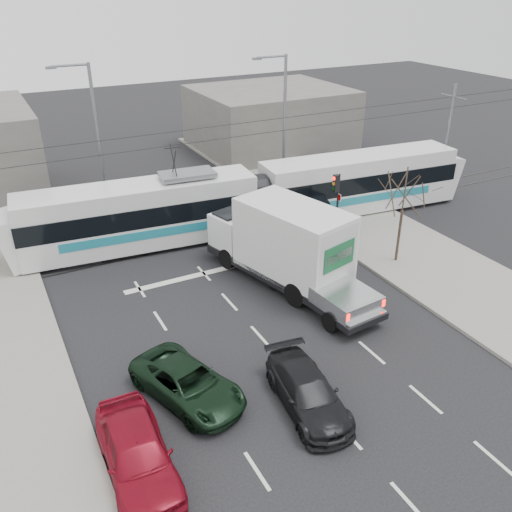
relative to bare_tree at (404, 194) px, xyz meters
name	(u,v)px	position (x,y,z in m)	size (l,w,h in m)	color
ground	(295,325)	(-7.60, -2.50, -3.79)	(120.00, 120.00, 0.00)	black
sidewalk_right	(451,276)	(1.40, -2.50, -3.72)	(6.00, 60.00, 0.15)	gray
rails	(204,236)	(-7.60, 7.50, -3.78)	(60.00, 1.60, 0.03)	#33302D
building_right	(270,119)	(4.40, 21.50, -1.29)	(12.00, 10.00, 5.00)	slate
bare_tree	(404,194)	(0.00, 0.00, 0.00)	(2.40, 2.40, 5.00)	#47382B
traffic_signal	(336,192)	(-1.13, 4.00, -1.05)	(0.44, 0.44, 3.60)	black
street_lamp_near	(282,118)	(-0.29, 11.50, 1.32)	(2.38, 0.25, 9.00)	slate
street_lamp_far	(94,133)	(-11.79, 13.50, 1.32)	(2.38, 0.25, 9.00)	slate
catenary	(201,171)	(-7.60, 7.50, 0.09)	(60.00, 0.20, 7.00)	black
tram	(257,197)	(-4.35, 7.24, -1.90)	(26.27, 4.97, 5.34)	silver
silver_pickup	(314,275)	(-5.72, -0.93, -2.62)	(2.84, 6.70, 2.36)	black
box_truck	(282,243)	(-6.13, 1.22, -1.81)	(4.68, 8.46, 4.01)	black
navy_pickup	(316,221)	(-1.99, 4.54, -2.80)	(3.35, 5.07, 2.01)	black
green_car	(188,383)	(-13.25, -4.54, -3.15)	(2.13, 4.61, 1.28)	black
red_car	(137,453)	(-15.74, -6.90, -3.00)	(1.88, 4.68, 1.59)	maroon
dark_car	(308,392)	(-9.79, -6.86, -3.15)	(1.81, 4.46, 1.29)	black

